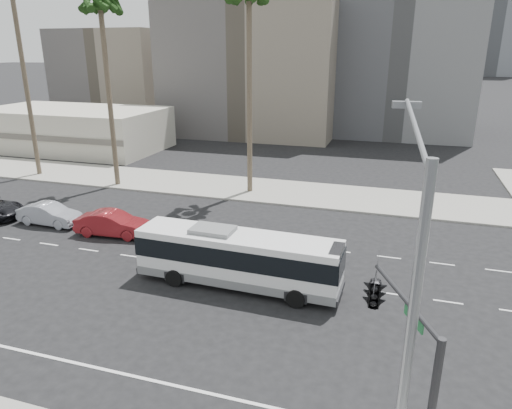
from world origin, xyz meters
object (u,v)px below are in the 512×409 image
at_px(car_a, 113,224).
at_px(streetlight_corner, 405,338).
at_px(car_b, 50,214).
at_px(palm_mid, 100,8).
at_px(city_bus, 238,257).
at_px(traffic_signal, 379,305).

height_order(car_a, streetlight_corner, streetlight_corner).
xyz_separation_m(car_b, streetlight_corner, (23.83, -16.07, 5.25)).
bearing_deg(car_a, palm_mid, 27.43).
relative_size(car_b, palm_mid, 0.28).
relative_size(city_bus, traffic_signal, 1.68).
height_order(car_b, traffic_signal, traffic_signal).
distance_m(car_b, palm_mid, 17.59).
bearing_deg(car_b, traffic_signal, -119.57).
xyz_separation_m(traffic_signal, palm_mid, (-24.30, 23.91, 9.70)).
bearing_deg(car_b, car_a, -93.24).
height_order(car_a, palm_mid, palm_mid).
bearing_deg(palm_mid, car_b, -83.88).
xyz_separation_m(city_bus, palm_mid, (-16.93, 14.60, 13.48)).
height_order(streetlight_corner, palm_mid, palm_mid).
bearing_deg(traffic_signal, car_a, 118.39).
height_order(city_bus, streetlight_corner, streetlight_corner).
xyz_separation_m(car_b, traffic_signal, (23.22, -13.80, 4.65)).
bearing_deg(streetlight_corner, city_bus, 118.61).
distance_m(car_a, palm_mid, 18.94).
relative_size(streetlight_corner, traffic_signal, 1.64).
distance_m(traffic_signal, palm_mid, 35.45).
xyz_separation_m(car_a, traffic_signal, (17.72, -13.38, 4.59)).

